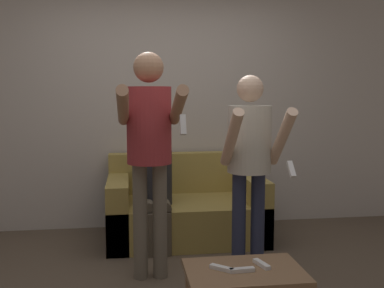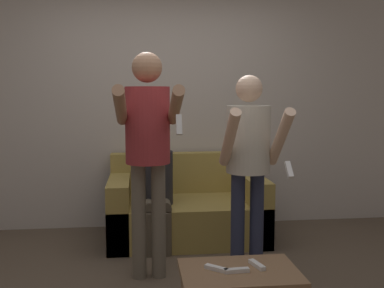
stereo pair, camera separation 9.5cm
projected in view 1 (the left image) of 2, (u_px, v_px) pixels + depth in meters
name	position (u px, v px, depth m)	size (l,w,h in m)	color
wall_back	(161.00, 101.00, 4.77)	(6.40, 0.06, 2.70)	beige
couch	(185.00, 210.00, 4.45)	(1.50, 0.91, 0.81)	#AD9347
person_standing_left	(149.00, 138.00, 3.35)	(0.46, 0.77, 1.73)	#6B6051
person_standing_right	(250.00, 152.00, 3.48)	(0.46, 0.64, 1.57)	#282D47
person_seated	(155.00, 181.00, 4.16)	(0.32, 0.53, 1.14)	brown
coffee_table	(244.00, 277.00, 2.69)	(0.71, 0.47, 0.38)	#846042
remote_near	(242.00, 270.00, 2.64)	(0.15, 0.05, 0.02)	white
remote_mid	(222.00, 268.00, 2.67)	(0.14, 0.12, 0.02)	white
remote_far	(262.00, 264.00, 2.73)	(0.08, 0.15, 0.02)	white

